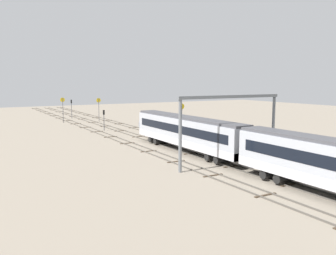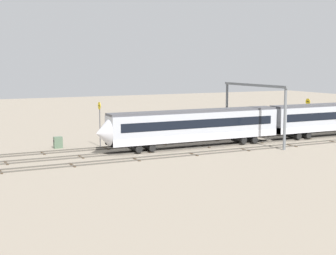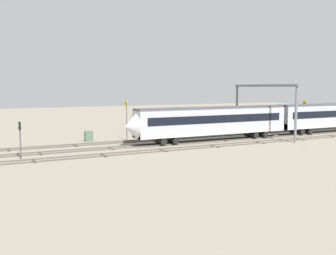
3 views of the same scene
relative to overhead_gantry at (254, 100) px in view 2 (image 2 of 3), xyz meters
name	(u,v)px [view 2 (image 2 of 3)]	position (x,y,z in m)	size (l,w,h in m)	color
ground_plane	(177,149)	(12.05, 0.22, -5.95)	(203.55, 203.55, 0.00)	gray
track_near_foreground	(162,143)	(12.05, -4.17, -5.87)	(187.55, 2.40, 0.16)	#59544C
track_with_train	(177,148)	(12.05, 0.22, -5.87)	(187.55, 2.40, 0.16)	#59544C
track_middle	(193,154)	(12.05, 4.62, -5.87)	(187.55, 2.40, 0.16)	#59544C
overhead_gantry	(254,100)	(0.00, 0.00, 0.00)	(0.40, 14.26, 8.18)	slate
speed_sign_near_foreground	(308,109)	(-15.11, -6.15, -2.41)	(0.14, 1.05, 5.28)	#4C4C51
speed_sign_far_trackside	(100,117)	(20.37, -5.97, -2.05)	(0.14, 1.02, 5.94)	#4C4C51
relay_cabinet	(58,142)	(25.73, -7.08, -5.20)	(1.12, 0.75, 1.50)	#597259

